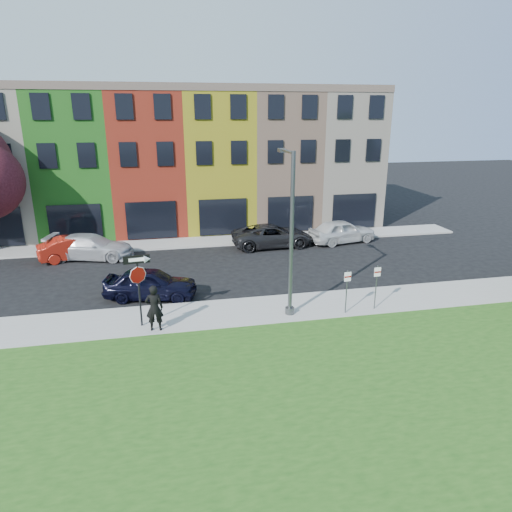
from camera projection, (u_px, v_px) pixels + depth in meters
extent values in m
plane|color=black|center=(279.00, 343.00, 17.99)|extent=(120.00, 120.00, 0.00)
cube|color=#97958F|center=(305.00, 307.00, 21.15)|extent=(40.00, 3.00, 0.12)
cube|color=#97958F|center=(182.00, 243.00, 31.38)|extent=(40.00, 2.40, 0.12)
cube|color=beige|center=(9.00, 164.00, 33.35)|extent=(5.00, 10.00, 10.00)
cube|color=green|center=(81.00, 163.00, 34.31)|extent=(5.00, 10.00, 10.00)
cube|color=red|center=(149.00, 161.00, 35.28)|extent=(5.00, 10.00, 10.00)
cube|color=yellow|center=(213.00, 160.00, 36.25)|extent=(5.00, 10.00, 10.00)
cube|color=tan|center=(274.00, 159.00, 37.21)|extent=(5.00, 10.00, 10.00)
cube|color=beige|center=(332.00, 158.00, 38.18)|extent=(5.00, 10.00, 10.00)
cube|color=black|center=(188.00, 219.00, 32.11)|extent=(30.00, 0.12, 2.60)
cylinder|color=black|center=(139.00, 292.00, 18.74)|extent=(0.08, 0.08, 3.02)
cylinder|color=white|center=(138.00, 275.00, 18.49)|extent=(0.73, 0.13, 0.74)
cylinder|color=maroon|center=(138.00, 275.00, 18.46)|extent=(0.69, 0.11, 0.70)
cube|color=black|center=(137.00, 259.00, 18.29)|extent=(1.05, 0.18, 0.34)
cube|color=white|center=(136.00, 260.00, 18.26)|extent=(0.66, 0.11, 0.14)
imported|color=black|center=(154.00, 308.00, 18.51)|extent=(0.79, 0.58, 1.96)
imported|color=black|center=(151.00, 283.00, 22.09)|extent=(3.64, 5.18, 1.51)
imported|color=maroon|center=(75.00, 248.00, 28.04)|extent=(4.09, 5.21, 1.42)
imported|color=#B6B6BB|center=(91.00, 247.00, 28.05)|extent=(4.41, 6.14, 1.51)
imported|color=black|center=(272.00, 236.00, 30.58)|extent=(2.95, 5.63, 1.51)
imported|color=silver|center=(342.00, 231.00, 31.51)|extent=(3.72, 5.45, 1.61)
cylinder|color=#4B4E51|center=(291.00, 237.00, 19.22)|extent=(0.18, 0.18, 7.10)
cylinder|color=#4B4E51|center=(290.00, 311.00, 20.25)|extent=(0.40, 0.40, 0.30)
cylinder|color=#4B4E51|center=(287.00, 151.00, 19.11)|extent=(0.17, 2.00, 0.12)
cube|color=#4B4E51|center=(281.00, 150.00, 20.16)|extent=(0.26, 0.56, 0.16)
cylinder|color=#4B4E51|center=(346.00, 292.00, 20.10)|extent=(0.05, 0.05, 2.00)
cube|color=white|center=(348.00, 277.00, 19.85)|extent=(0.32, 0.05, 0.42)
cube|color=maroon|center=(348.00, 277.00, 19.84)|extent=(0.32, 0.04, 0.06)
cylinder|color=#4B4E51|center=(376.00, 287.00, 20.50)|extent=(0.05, 0.05, 2.08)
cube|color=white|center=(378.00, 272.00, 20.25)|extent=(0.32, 0.05, 0.42)
cube|color=maroon|center=(378.00, 272.00, 20.23)|extent=(0.32, 0.04, 0.06)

